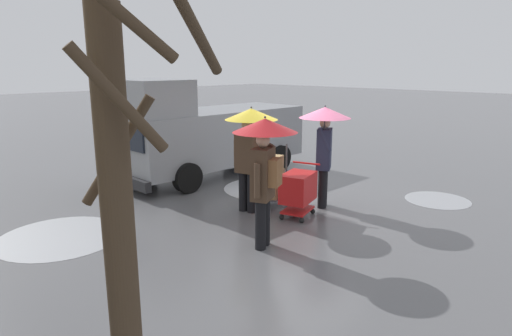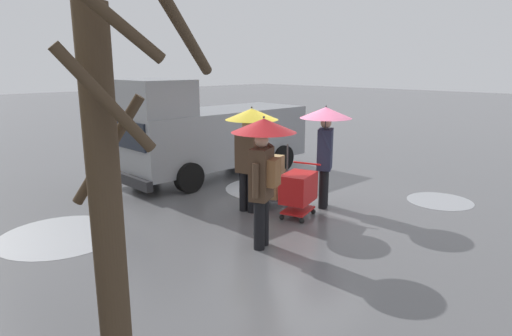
{
  "view_description": "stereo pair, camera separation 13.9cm",
  "coord_description": "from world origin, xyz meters",
  "px_view_note": "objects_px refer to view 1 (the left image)",
  "views": [
    {
      "loc": [
        -5.74,
        7.24,
        2.92
      ],
      "look_at": [
        -0.14,
        1.5,
        1.05
      ],
      "focal_mm": 30.95,
      "sensor_mm": 36.0,
      "label": 1
    },
    {
      "loc": [
        -5.84,
        7.14,
        2.92
      ],
      "look_at": [
        -0.14,
        1.5,
        1.05
      ],
      "focal_mm": 30.95,
      "sensor_mm": 36.0,
      "label": 2
    }
  ],
  "objects_px": {
    "shopping_cart_vendor": "(298,189)",
    "bare_tree_near": "(122,220)",
    "hand_dolly_boxes": "(271,179)",
    "pedestrian_white_side": "(265,153)",
    "pedestrian_pink_side": "(249,135)",
    "pedestrian_black_side": "(324,133)",
    "cargo_van_parked_right": "(205,133)"
  },
  "relations": [
    {
      "from": "bare_tree_near",
      "to": "pedestrian_black_side",
      "type": "bearing_deg",
      "value": -67.82
    },
    {
      "from": "pedestrian_black_side",
      "to": "cargo_van_parked_right",
      "type": "bearing_deg",
      "value": -0.62
    },
    {
      "from": "hand_dolly_boxes",
      "to": "bare_tree_near",
      "type": "distance_m",
      "value": 6.17
    },
    {
      "from": "hand_dolly_boxes",
      "to": "pedestrian_white_side",
      "type": "xyz_separation_m",
      "value": [
        -1.34,
        1.64,
        0.97
      ]
    },
    {
      "from": "cargo_van_parked_right",
      "to": "hand_dolly_boxes",
      "type": "xyz_separation_m",
      "value": [
        -3.05,
        0.74,
        -0.58
      ]
    },
    {
      "from": "shopping_cart_vendor",
      "to": "pedestrian_white_side",
      "type": "xyz_separation_m",
      "value": [
        -0.51,
        1.51,
        1.0
      ]
    },
    {
      "from": "hand_dolly_boxes",
      "to": "pedestrian_pink_side",
      "type": "height_order",
      "value": "pedestrian_pink_side"
    },
    {
      "from": "shopping_cart_vendor",
      "to": "pedestrian_white_side",
      "type": "relative_size",
      "value": 0.47
    },
    {
      "from": "shopping_cart_vendor",
      "to": "bare_tree_near",
      "type": "distance_m",
      "value": 5.68
    },
    {
      "from": "pedestrian_white_side",
      "to": "bare_tree_near",
      "type": "distance_m",
      "value": 3.97
    },
    {
      "from": "pedestrian_white_side",
      "to": "pedestrian_black_side",
      "type": "bearing_deg",
      "value": -77.39
    },
    {
      "from": "cargo_van_parked_right",
      "to": "pedestrian_white_side",
      "type": "xyz_separation_m",
      "value": [
        -4.39,
        2.37,
        0.39
      ]
    },
    {
      "from": "pedestrian_black_side",
      "to": "pedestrian_white_side",
      "type": "bearing_deg",
      "value": 102.61
    },
    {
      "from": "pedestrian_white_side",
      "to": "bare_tree_near",
      "type": "height_order",
      "value": "bare_tree_near"
    },
    {
      "from": "shopping_cart_vendor",
      "to": "pedestrian_pink_side",
      "type": "distance_m",
      "value": 1.42
    },
    {
      "from": "shopping_cart_vendor",
      "to": "pedestrian_black_side",
      "type": "height_order",
      "value": "pedestrian_black_side"
    },
    {
      "from": "pedestrian_black_side",
      "to": "pedestrian_pink_side",
      "type": "bearing_deg",
      "value": 55.6
    },
    {
      "from": "shopping_cart_vendor",
      "to": "hand_dolly_boxes",
      "type": "height_order",
      "value": "hand_dolly_boxes"
    },
    {
      "from": "cargo_van_parked_right",
      "to": "pedestrian_pink_side",
      "type": "xyz_separation_m",
      "value": [
        -2.99,
        1.32,
        0.41
      ]
    },
    {
      "from": "cargo_van_parked_right",
      "to": "pedestrian_black_side",
      "type": "distance_m",
      "value": 3.89
    },
    {
      "from": "hand_dolly_boxes",
      "to": "pedestrian_black_side",
      "type": "bearing_deg",
      "value": -139.66
    },
    {
      "from": "pedestrian_black_side",
      "to": "shopping_cart_vendor",
      "type": "bearing_deg",
      "value": 90.54
    },
    {
      "from": "pedestrian_pink_side",
      "to": "pedestrian_white_side",
      "type": "bearing_deg",
      "value": 143.03
    },
    {
      "from": "shopping_cart_vendor",
      "to": "pedestrian_white_side",
      "type": "distance_m",
      "value": 1.88
    },
    {
      "from": "pedestrian_pink_side",
      "to": "pedestrian_black_side",
      "type": "distance_m",
      "value": 1.55
    },
    {
      "from": "shopping_cart_vendor",
      "to": "hand_dolly_boxes",
      "type": "xyz_separation_m",
      "value": [
        0.83,
        -0.13,
        0.04
      ]
    },
    {
      "from": "cargo_van_parked_right",
      "to": "shopping_cart_vendor",
      "type": "distance_m",
      "value": 4.02
    },
    {
      "from": "cargo_van_parked_right",
      "to": "pedestrian_pink_side",
      "type": "height_order",
      "value": "cargo_van_parked_right"
    },
    {
      "from": "shopping_cart_vendor",
      "to": "hand_dolly_boxes",
      "type": "relative_size",
      "value": 0.77
    },
    {
      "from": "hand_dolly_boxes",
      "to": "pedestrian_pink_side",
      "type": "relative_size",
      "value": 0.61
    },
    {
      "from": "pedestrian_white_side",
      "to": "bare_tree_near",
      "type": "bearing_deg",
      "value": 117.95
    },
    {
      "from": "pedestrian_black_side",
      "to": "bare_tree_near",
      "type": "distance_m",
      "value": 6.3
    }
  ]
}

